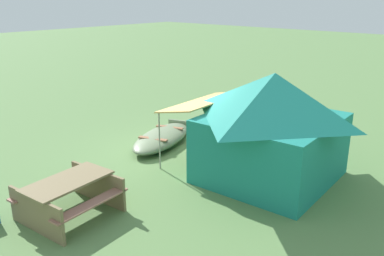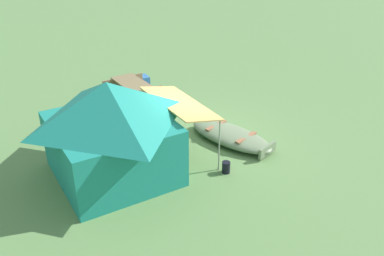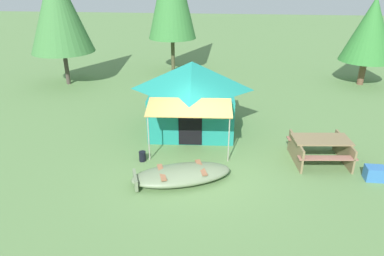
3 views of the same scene
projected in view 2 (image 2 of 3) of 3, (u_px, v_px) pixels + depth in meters
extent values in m
plane|color=#5C8149|center=(195.00, 143.00, 12.09)|extent=(80.00, 80.00, 0.00)
ellipsoid|color=#697A5A|center=(231.00, 136.00, 12.07)|extent=(2.96, 1.97, 0.38)
ellipsoid|color=#252A1F|center=(231.00, 135.00, 12.05)|extent=(2.70, 1.77, 0.14)
cube|color=#925E40|center=(216.00, 125.00, 12.33)|extent=(0.42, 0.84, 0.04)
cube|color=#925E40|center=(246.00, 137.00, 11.66)|extent=(0.42, 0.84, 0.04)
cube|color=#697A5A|center=(267.00, 150.00, 11.29)|extent=(0.31, 0.70, 0.29)
cube|color=#1C8174|center=(113.00, 148.00, 10.31)|extent=(3.00, 2.86, 1.50)
pyramid|color=#1C8174|center=(108.00, 102.00, 9.74)|extent=(3.24, 3.09, 0.99)
cube|color=black|center=(162.00, 139.00, 10.98)|extent=(0.76, 0.08, 1.20)
cube|color=tan|center=(179.00, 103.00, 10.81)|extent=(2.62, 1.25, 0.24)
cylinder|color=gray|center=(174.00, 111.00, 12.31)|extent=(0.04, 0.04, 1.42)
cylinder|color=gray|center=(219.00, 146.00, 10.50)|extent=(0.04, 0.04, 1.42)
cube|color=olive|center=(132.00, 83.00, 14.34)|extent=(1.73, 0.99, 0.04)
cube|color=#956353|center=(115.00, 94.00, 14.16)|extent=(1.67, 0.42, 0.04)
cube|color=#956353|center=(148.00, 87.00, 14.77)|extent=(1.67, 0.42, 0.04)
cube|color=olive|center=(123.00, 86.00, 15.05)|extent=(0.21, 1.53, 0.71)
cube|color=olive|center=(142.00, 100.00, 13.97)|extent=(0.21, 1.53, 0.71)
cube|color=#316AAE|center=(143.00, 81.00, 15.97)|extent=(0.51, 0.37, 0.39)
cylinder|color=black|center=(226.00, 167.00, 10.64)|extent=(0.24, 0.24, 0.31)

